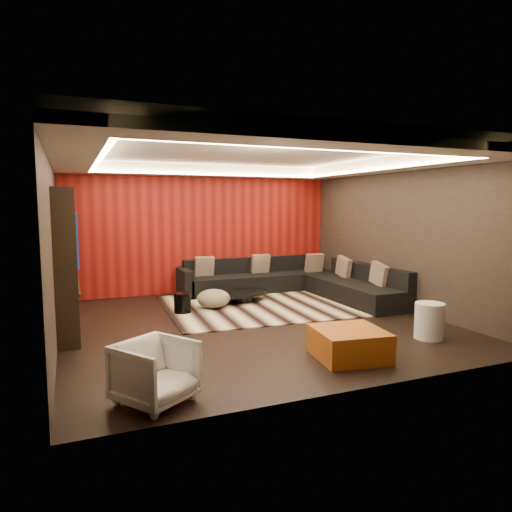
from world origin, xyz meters
name	(u,v)px	position (x,y,z in m)	size (l,w,h in m)	color
floor	(253,323)	(0.00, 0.00, -0.01)	(6.00, 6.00, 0.02)	black
ceiling	(253,152)	(0.00, 0.00, 2.81)	(6.00, 6.00, 0.02)	silver
wall_back	(203,230)	(0.00, 3.01, 1.40)	(6.00, 0.02, 2.80)	black
wall_left	(52,246)	(-3.01, 0.00, 1.40)	(0.02, 6.00, 2.80)	black
wall_right	(401,235)	(3.01, 0.00, 1.40)	(0.02, 6.00, 2.80)	black
red_feature_wall	(203,230)	(0.00, 2.97, 1.40)	(5.98, 0.05, 2.78)	#6B0C0A
soffit_back	(206,171)	(0.00, 2.70, 2.69)	(6.00, 0.60, 0.22)	silver
soffit_front	(348,136)	(0.00, -2.70, 2.69)	(6.00, 0.60, 0.22)	silver
soffit_left	(72,152)	(-2.70, 0.00, 2.69)	(0.60, 4.80, 0.22)	silver
soffit_right	(390,165)	(2.70, 0.00, 2.69)	(0.60, 4.80, 0.22)	silver
cove_back	(211,174)	(0.00, 2.36, 2.60)	(4.80, 0.08, 0.04)	#FFD899
cove_front	(331,148)	(0.00, -2.36, 2.60)	(4.80, 0.08, 0.04)	#FFD899
cove_left	(98,160)	(-2.36, 0.00, 2.60)	(0.08, 4.80, 0.04)	#FFD899
cove_right	(374,169)	(2.36, 0.00, 2.60)	(0.08, 4.80, 0.04)	#FFD899
tv_surround	(66,261)	(-2.85, 0.60, 1.10)	(0.30, 2.00, 2.20)	black
tv_screen	(76,238)	(-2.69, 0.60, 1.45)	(0.04, 1.30, 0.80)	black
tv_shelf	(78,287)	(-2.69, 0.60, 0.70)	(0.04, 1.60, 0.04)	black
rug	(270,305)	(0.81, 1.13, 0.01)	(4.00, 3.00, 0.02)	beige
coffee_table	(242,297)	(0.39, 1.57, 0.12)	(1.20, 1.20, 0.20)	black
drum_stool	(182,303)	(-0.94, 1.09, 0.20)	(0.31, 0.31, 0.36)	black
striped_pouf	(213,298)	(-0.30, 1.26, 0.19)	(0.64, 0.64, 0.35)	beige
white_side_table	(429,321)	(2.07, -1.82, 0.27)	(0.42, 0.42, 0.53)	silver
orange_ottoman	(349,344)	(0.49, -2.10, 0.19)	(0.85, 0.85, 0.38)	#944313
armchair	(156,372)	(-2.05, -2.50, 0.31)	(0.67, 0.69, 0.63)	white
sectional_sofa	(295,283)	(1.73, 1.86, 0.26)	(3.65, 3.50, 0.75)	black
throw_pillows	(298,266)	(1.83, 1.89, 0.62)	(3.09, 2.78, 0.50)	beige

